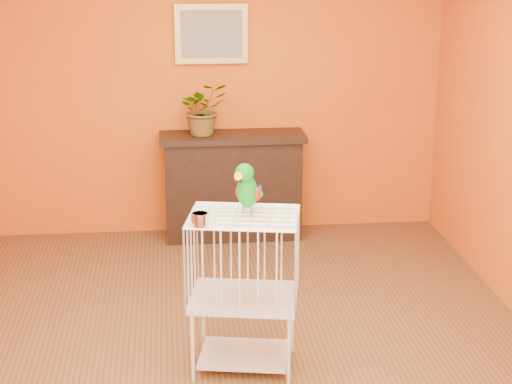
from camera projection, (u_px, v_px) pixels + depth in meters
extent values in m
plane|color=brown|center=(234.00, 341.00, 5.60)|extent=(4.50, 4.50, 0.00)
plane|color=#D26113|center=(212.00, 86.00, 7.37)|extent=(4.00, 0.00, 4.00)
plane|color=#D26113|center=(280.00, 297.00, 3.08)|extent=(4.00, 0.00, 4.00)
cube|color=black|center=(233.00, 188.00, 7.43)|extent=(1.16, 0.39, 0.87)
cube|color=black|center=(232.00, 137.00, 7.30)|extent=(1.24, 0.45, 0.05)
cube|color=black|center=(234.00, 194.00, 7.27)|extent=(0.81, 0.02, 0.44)
cube|color=#5B1A22|center=(205.00, 202.00, 7.39)|extent=(0.05, 0.17, 0.27)
cube|color=#264120|center=(214.00, 201.00, 7.40)|extent=(0.05, 0.17, 0.27)
cube|color=#5B1A22|center=(224.00, 201.00, 7.40)|extent=(0.05, 0.17, 0.27)
cube|color=#264120|center=(236.00, 201.00, 7.41)|extent=(0.05, 0.17, 0.27)
cube|color=#5B1A22|center=(247.00, 200.00, 7.42)|extent=(0.05, 0.17, 0.27)
imported|color=#26722D|center=(204.00, 115.00, 7.20)|extent=(0.50, 0.53, 0.35)
cube|color=#B69941|center=(211.00, 34.00, 7.21)|extent=(0.62, 0.03, 0.50)
cube|color=gray|center=(212.00, 34.00, 7.20)|extent=(0.52, 0.01, 0.40)
cube|color=silver|center=(244.00, 354.00, 5.26)|extent=(0.61, 0.51, 0.02)
cube|color=silver|center=(244.00, 298.00, 5.15)|extent=(0.71, 0.60, 0.04)
cube|color=silver|center=(244.00, 217.00, 5.00)|extent=(0.71, 0.60, 0.01)
cylinder|color=silver|center=(192.00, 348.00, 5.03)|extent=(0.02, 0.02, 0.44)
cylinder|color=silver|center=(289.00, 352.00, 4.98)|extent=(0.02, 0.02, 0.44)
cylinder|color=silver|center=(203.00, 317.00, 5.45)|extent=(0.02, 0.02, 0.44)
cylinder|color=silver|center=(292.00, 320.00, 5.40)|extent=(0.02, 0.02, 0.44)
cylinder|color=silver|center=(200.00, 219.00, 4.82)|extent=(0.10, 0.10, 0.07)
cylinder|color=#59544C|center=(244.00, 210.00, 5.04)|extent=(0.01, 0.01, 0.05)
cylinder|color=#59544C|center=(251.00, 211.00, 5.02)|extent=(0.01, 0.01, 0.05)
ellipsoid|color=#0B8210|center=(247.00, 191.00, 4.99)|extent=(0.20, 0.21, 0.23)
ellipsoid|color=#0B8210|center=(244.00, 173.00, 4.93)|extent=(0.16, 0.16, 0.11)
cone|color=orange|center=(240.00, 177.00, 4.89)|extent=(0.08, 0.09, 0.07)
cone|color=black|center=(241.00, 180.00, 4.90)|extent=(0.04, 0.04, 0.03)
sphere|color=black|center=(237.00, 171.00, 4.92)|extent=(0.02, 0.02, 0.02)
sphere|color=black|center=(249.00, 173.00, 4.89)|extent=(0.02, 0.02, 0.02)
ellipsoid|color=#A50C0C|center=(239.00, 191.00, 5.03)|extent=(0.06, 0.07, 0.08)
ellipsoid|color=navy|center=(258.00, 194.00, 4.98)|extent=(0.06, 0.07, 0.08)
cone|color=#0B8210|center=(253.00, 200.00, 5.08)|extent=(0.14, 0.17, 0.12)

